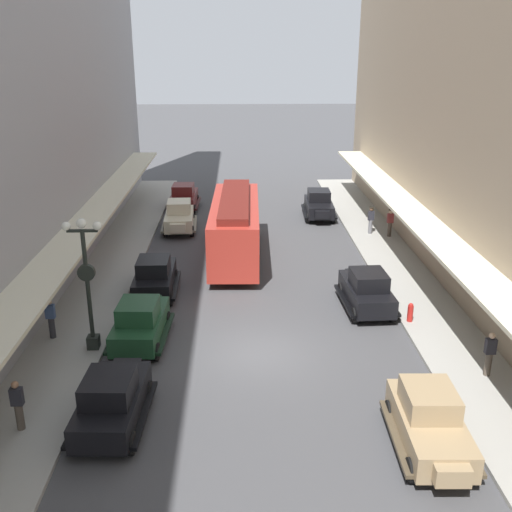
{
  "coord_description": "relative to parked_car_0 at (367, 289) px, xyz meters",
  "views": [
    {
      "loc": [
        -0.82,
        -20.16,
        11.14
      ],
      "look_at": [
        0.0,
        6.0,
        1.8
      ],
      "focal_mm": 41.78,
      "sensor_mm": 36.0,
      "label": 1
    }
  ],
  "objects": [
    {
      "name": "parked_car_7",
      "position": [
        -0.19,
        -9.67,
        0.0
      ],
      "size": [
        2.25,
        4.3,
        1.84
      ],
      "color": "#997F5B",
      "rests_on": "ground"
    },
    {
      "name": "parked_car_3",
      "position": [
        -0.16,
        14.89,
        0.0
      ],
      "size": [
        2.26,
        4.3,
        1.84
      ],
      "color": "black",
      "rests_on": "ground"
    },
    {
      "name": "lamp_post_with_clock",
      "position": [
        -11.22,
        -3.53,
        2.04
      ],
      "size": [
        1.42,
        0.44,
        5.16
      ],
      "color": "black",
      "rests_on": "sidewalk_left"
    },
    {
      "name": "pedestrian_1",
      "position": [
        -13.04,
        -2.61,
        0.05
      ],
      "size": [
        0.36,
        0.24,
        1.64
      ],
      "color": "#2D2D33",
      "rests_on": "sidewalk_left"
    },
    {
      "name": "parked_car_0",
      "position": [
        0.0,
        0.0,
        0.0
      ],
      "size": [
        2.3,
        4.32,
        1.84
      ],
      "color": "black",
      "rests_on": "ground"
    },
    {
      "name": "pedestrian_3",
      "position": [
        3.06,
        -5.95,
        0.05
      ],
      "size": [
        0.36,
        0.24,
        1.64
      ],
      "color": "#4C4238",
      "rests_on": "sidewalk_right"
    },
    {
      "name": "parked_car_5",
      "position": [
        -9.57,
        1.97,
        0.0
      ],
      "size": [
        2.19,
        4.28,
        1.84
      ],
      "color": "black",
      "rests_on": "ground"
    },
    {
      "name": "fire_hydrant",
      "position": [
        1.53,
        -1.59,
        -0.38
      ],
      "size": [
        0.24,
        0.24,
        0.82
      ],
      "color": "#B21E19",
      "rests_on": "sidewalk_right"
    },
    {
      "name": "sidewalk_left",
      "position": [
        -12.32,
        -3.87,
        -0.87
      ],
      "size": [
        3.0,
        60.0,
        0.15
      ],
      "primitive_type": "cube",
      "color": "#99968E",
      "rests_on": "ground"
    },
    {
      "name": "ground_plane",
      "position": [
        -4.82,
        -3.87,
        -0.94
      ],
      "size": [
        200.0,
        200.0,
        0.0
      ],
      "primitive_type": "plane",
      "color": "#424244"
    },
    {
      "name": "parked_car_6",
      "position": [
        -9.48,
        17.31,
        0.0
      ],
      "size": [
        2.22,
        4.29,
        1.84
      ],
      "color": "#591919",
      "rests_on": "ground"
    },
    {
      "name": "streetcar",
      "position": [
        -5.8,
        6.9,
        0.96
      ],
      "size": [
        2.73,
        9.66,
        3.46
      ],
      "color": "#A52D23",
      "rests_on": "ground"
    },
    {
      "name": "sidewalk_right",
      "position": [
        2.68,
        -3.87,
        -0.87
      ],
      "size": [
        3.0,
        60.0,
        0.15
      ],
      "primitive_type": "cube",
      "color": "#99968E",
      "rests_on": "ground"
    },
    {
      "name": "pedestrian_0",
      "position": [
        2.47,
        10.7,
        0.07
      ],
      "size": [
        0.36,
        0.28,
        1.67
      ],
      "color": "slate",
      "rests_on": "sidewalk_right"
    },
    {
      "name": "parked_car_1",
      "position": [
        -9.51,
        -2.9,
        0.0
      ],
      "size": [
        2.29,
        4.31,
        1.84
      ],
      "color": "#193D23",
      "rests_on": "ground"
    },
    {
      "name": "pedestrian_4",
      "position": [
        3.5,
        10.08,
        0.07
      ],
      "size": [
        0.36,
        0.28,
        1.67
      ],
      "color": "#4C4238",
      "rests_on": "sidewalk_right"
    },
    {
      "name": "parked_car_2",
      "position": [
        -9.35,
        12.23,
        0.0
      ],
      "size": [
        2.3,
        4.32,
        1.84
      ],
      "color": "beige",
      "rests_on": "ground"
    },
    {
      "name": "parked_car_4",
      "position": [
        -9.55,
        -8.31,
        0.0
      ],
      "size": [
        2.29,
        4.31,
        1.84
      ],
      "color": "black",
      "rests_on": "ground"
    },
    {
      "name": "pedestrian_2",
      "position": [
        -12.27,
        -8.59,
        0.05
      ],
      "size": [
        0.36,
        0.24,
        1.64
      ],
      "color": "#4C4238",
      "rests_on": "sidewalk_left"
    }
  ]
}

